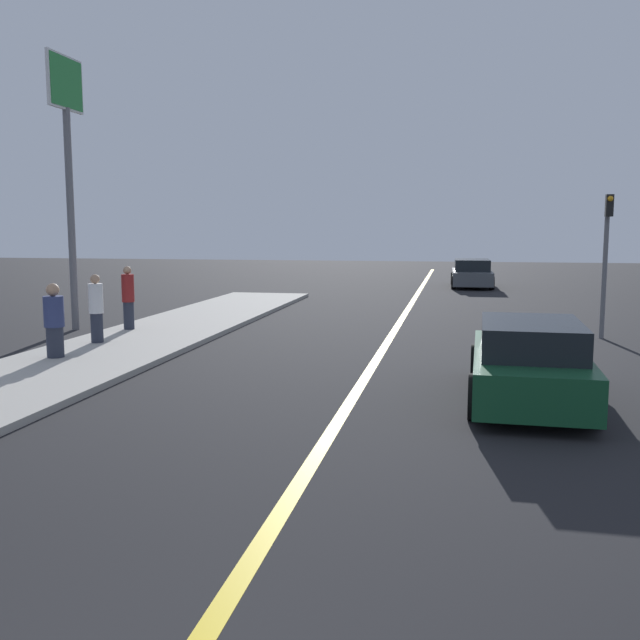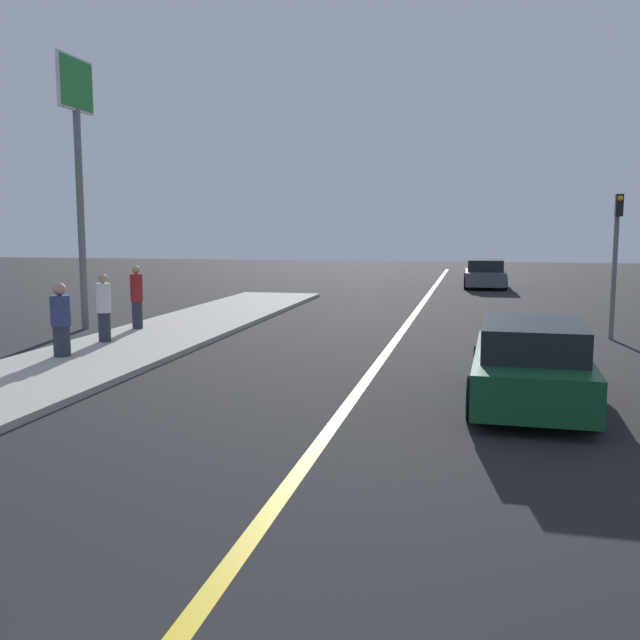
% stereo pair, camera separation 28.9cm
% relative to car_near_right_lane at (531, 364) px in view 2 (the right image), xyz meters
% --- Properties ---
extents(road_center_line, '(0.20, 60.00, 0.01)m').
position_rel_car_near_right_lane_xyz_m(road_center_line, '(-2.86, 8.07, -0.66)').
color(road_center_line, gold).
rests_on(road_center_line, ground_plane).
extents(sidewalk_left, '(3.25, 27.04, 0.12)m').
position_rel_car_near_right_lane_xyz_m(sidewalk_left, '(-8.88, 3.59, -0.60)').
color(sidewalk_left, '#ADA89E').
rests_on(sidewalk_left, ground_plane).
extents(car_near_right_lane, '(1.98, 4.42, 1.36)m').
position_rel_car_near_right_lane_xyz_m(car_near_right_lane, '(0.00, 0.00, 0.00)').
color(car_near_right_lane, '#144728').
rests_on(car_near_right_lane, ground_plane).
extents(car_ahead_center, '(2.02, 4.63, 1.34)m').
position_rel_car_near_right_lane_xyz_m(car_ahead_center, '(-0.49, 23.33, -0.02)').
color(car_ahead_center, '#4C5156').
rests_on(car_ahead_center, ground_plane).
extents(pedestrian_mid_group, '(0.41, 0.41, 1.56)m').
position_rel_car_near_right_lane_xyz_m(pedestrian_mid_group, '(-9.46, 1.66, 0.23)').
color(pedestrian_mid_group, '#282D3D').
rests_on(pedestrian_mid_group, sidewalk_left).
extents(pedestrian_far_standing, '(0.34, 0.34, 1.62)m').
position_rel_car_near_right_lane_xyz_m(pedestrian_far_standing, '(-9.57, 3.63, 0.28)').
color(pedestrian_far_standing, '#282D3D').
rests_on(pedestrian_far_standing, sidewalk_left).
extents(pedestrian_by_sign, '(0.33, 0.33, 1.70)m').
position_rel_car_near_right_lane_xyz_m(pedestrian_by_sign, '(-9.84, 5.87, 0.32)').
color(pedestrian_by_sign, '#282D3D').
rests_on(pedestrian_by_sign, sidewalk_left).
extents(traffic_light, '(0.18, 0.40, 3.67)m').
position_rel_car_near_right_lane_xyz_m(traffic_light, '(2.52, 7.38, 1.62)').
color(traffic_light, slate).
rests_on(traffic_light, ground_plane).
extents(roadside_sign, '(0.20, 1.69, 7.42)m').
position_rel_car_near_right_lane_xyz_m(roadside_sign, '(-11.66, 6.30, 4.76)').
color(roadside_sign, slate).
rests_on(roadside_sign, ground_plane).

